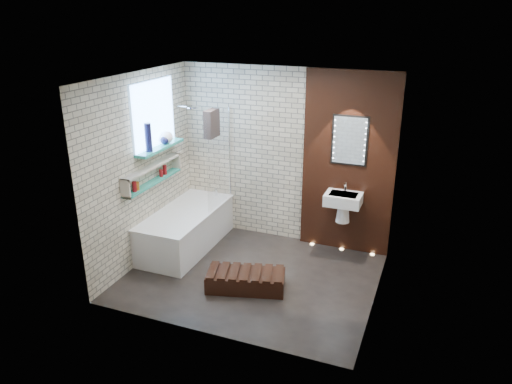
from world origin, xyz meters
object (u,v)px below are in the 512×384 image
at_px(bath_screen, 219,159).
at_px(washbasin, 343,203).
at_px(walnut_step, 246,281).
at_px(bathtub, 186,229).
at_px(led_mirror, 350,141).

height_order(bath_screen, washbasin, bath_screen).
bearing_deg(bath_screen, walnut_step, -52.70).
xyz_separation_m(bathtub, led_mirror, (2.17, 0.78, 1.36)).
height_order(bath_screen, walnut_step, bath_screen).
bearing_deg(bathtub, washbasin, 16.01).
height_order(bath_screen, led_mirror, led_mirror).
distance_m(bath_screen, led_mirror, 1.89).
bearing_deg(washbasin, led_mirror, 90.00).
distance_m(washbasin, led_mirror, 0.88).
bearing_deg(walnut_step, led_mirror, 59.20).
bearing_deg(bathtub, bath_screen, 51.10).
xyz_separation_m(bath_screen, walnut_step, (0.91, -1.19, -1.17)).
bearing_deg(led_mirror, walnut_step, -120.80).
bearing_deg(led_mirror, washbasin, -90.00).
height_order(bathtub, washbasin, washbasin).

